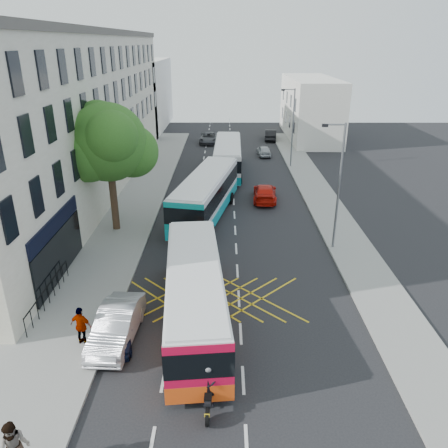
{
  "coord_description": "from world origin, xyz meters",
  "views": [
    {
      "loc": [
        -0.73,
        -13.69,
        12.53
      ],
      "look_at": [
        -0.8,
        10.92,
        2.2
      ],
      "focal_mm": 35.0,
      "sensor_mm": 36.0,
      "label": 1
    }
  ],
  "objects_px": {
    "distant_car_grey": "(209,138)",
    "distant_car_dark": "(271,135)",
    "street_tree": "(108,143)",
    "lamp_far": "(292,124)",
    "lamp_near": "(338,181)",
    "bus_mid": "(206,195)",
    "pedestrian_far": "(81,326)",
    "bus_far": "(228,157)",
    "bus_near": "(195,294)",
    "parked_car_blue": "(116,329)",
    "motorbike": "(209,387)",
    "red_hatchback": "(265,192)",
    "pedestrian_near": "(15,448)",
    "distant_car_silver": "(264,151)",
    "parked_car_silver": "(117,325)"
  },
  "relations": [
    {
      "from": "bus_near",
      "to": "pedestrian_near",
      "type": "relative_size",
      "value": 5.83
    },
    {
      "from": "motorbike",
      "to": "pedestrian_far",
      "type": "bearing_deg",
      "value": 149.59
    },
    {
      "from": "pedestrian_far",
      "to": "lamp_far",
      "type": "bearing_deg",
      "value": -96.33
    },
    {
      "from": "bus_far",
      "to": "lamp_near",
      "type": "bearing_deg",
      "value": -68.45
    },
    {
      "from": "lamp_far",
      "to": "pedestrian_far",
      "type": "distance_m",
      "value": 32.86
    },
    {
      "from": "street_tree",
      "to": "lamp_near",
      "type": "relative_size",
      "value": 1.1
    },
    {
      "from": "motorbike",
      "to": "red_hatchback",
      "type": "bearing_deg",
      "value": 81.59
    },
    {
      "from": "street_tree",
      "to": "bus_mid",
      "type": "bearing_deg",
      "value": 23.92
    },
    {
      "from": "lamp_far",
      "to": "red_hatchback",
      "type": "distance_m",
      "value": 11.8
    },
    {
      "from": "distant_car_dark",
      "to": "distant_car_silver",
      "type": "bearing_deg",
      "value": 85.36
    },
    {
      "from": "distant_car_grey",
      "to": "distant_car_dark",
      "type": "xyz_separation_m",
      "value": [
        8.43,
        1.96,
        0.03
      ]
    },
    {
      "from": "lamp_far",
      "to": "bus_far",
      "type": "xyz_separation_m",
      "value": [
        -6.66,
        -2.14,
        -2.95
      ]
    },
    {
      "from": "street_tree",
      "to": "lamp_far",
      "type": "height_order",
      "value": "street_tree"
    },
    {
      "from": "bus_far",
      "to": "distant_car_dark",
      "type": "relative_size",
      "value": 2.64
    },
    {
      "from": "red_hatchback",
      "to": "street_tree",
      "type": "bearing_deg",
      "value": 34.3
    },
    {
      "from": "street_tree",
      "to": "bus_far",
      "type": "height_order",
      "value": "street_tree"
    },
    {
      "from": "lamp_near",
      "to": "parked_car_blue",
      "type": "distance_m",
      "value": 15.67
    },
    {
      "from": "street_tree",
      "to": "bus_mid",
      "type": "distance_m",
      "value": 8.29
    },
    {
      "from": "red_hatchback",
      "to": "pedestrian_far",
      "type": "distance_m",
      "value": 21.62
    },
    {
      "from": "street_tree",
      "to": "parked_car_blue",
      "type": "bearing_deg",
      "value": -76.88
    },
    {
      "from": "lamp_far",
      "to": "pedestrian_far",
      "type": "relative_size",
      "value": 4.37
    },
    {
      "from": "bus_far",
      "to": "distant_car_dark",
      "type": "bearing_deg",
      "value": 70.89
    },
    {
      "from": "lamp_near",
      "to": "bus_mid",
      "type": "distance_m",
      "value": 10.58
    },
    {
      "from": "lamp_near",
      "to": "parked_car_blue",
      "type": "bearing_deg",
      "value": -141.11
    },
    {
      "from": "distant_car_silver",
      "to": "motorbike",
      "type": "bearing_deg",
      "value": 78.78
    },
    {
      "from": "lamp_far",
      "to": "parked_car_silver",
      "type": "relative_size",
      "value": 1.72
    },
    {
      "from": "bus_far",
      "to": "distant_car_grey",
      "type": "xyz_separation_m",
      "value": [
        -2.47,
        14.24,
        -0.99
      ]
    },
    {
      "from": "street_tree",
      "to": "motorbike",
      "type": "distance_m",
      "value": 18.67
    },
    {
      "from": "bus_near",
      "to": "distant_car_grey",
      "type": "bearing_deg",
      "value": 85.73
    },
    {
      "from": "lamp_near",
      "to": "pedestrian_far",
      "type": "distance_m",
      "value": 16.87
    },
    {
      "from": "bus_near",
      "to": "distant_car_dark",
      "type": "xyz_separation_m",
      "value": [
        7.65,
        42.22,
        -0.92
      ]
    },
    {
      "from": "lamp_near",
      "to": "bus_near",
      "type": "distance_m",
      "value": 12.05
    },
    {
      "from": "lamp_near",
      "to": "motorbike",
      "type": "xyz_separation_m",
      "value": [
        -7.52,
        -13.41,
        -3.67
      ]
    },
    {
      "from": "bus_far",
      "to": "parked_car_blue",
      "type": "bearing_deg",
      "value": -99.53
    },
    {
      "from": "distant_car_grey",
      "to": "pedestrian_far",
      "type": "relative_size",
      "value": 2.65
    },
    {
      "from": "bus_near",
      "to": "distant_car_silver",
      "type": "height_order",
      "value": "bus_near"
    },
    {
      "from": "bus_near",
      "to": "motorbike",
      "type": "height_order",
      "value": "bus_near"
    },
    {
      "from": "parked_car_blue",
      "to": "distant_car_dark",
      "type": "relative_size",
      "value": 0.85
    },
    {
      "from": "lamp_far",
      "to": "bus_mid",
      "type": "relative_size",
      "value": 0.67
    },
    {
      "from": "lamp_near",
      "to": "distant_car_grey",
      "type": "xyz_separation_m",
      "value": [
        -9.13,
        32.1,
        -3.94
      ]
    },
    {
      "from": "parked_car_blue",
      "to": "pedestrian_far",
      "type": "bearing_deg",
      "value": -172.6
    },
    {
      "from": "motorbike",
      "to": "distant_car_grey",
      "type": "bearing_deg",
      "value": 93.46
    },
    {
      "from": "street_tree",
      "to": "pedestrian_near",
      "type": "bearing_deg",
      "value": -85.85
    },
    {
      "from": "bus_mid",
      "to": "parked_car_silver",
      "type": "xyz_separation_m",
      "value": [
        -3.41,
        -15.17,
        -0.96
      ]
    },
    {
      "from": "parked_car_blue",
      "to": "motorbike",
      "type": "bearing_deg",
      "value": -49.85
    },
    {
      "from": "parked_car_silver",
      "to": "pedestrian_far",
      "type": "relative_size",
      "value": 2.54
    },
    {
      "from": "bus_near",
      "to": "distant_car_grey",
      "type": "height_order",
      "value": "bus_near"
    },
    {
      "from": "pedestrian_near",
      "to": "lamp_far",
      "type": "bearing_deg",
      "value": 57.37
    },
    {
      "from": "bus_far",
      "to": "parked_car_blue",
      "type": "height_order",
      "value": "bus_far"
    },
    {
      "from": "street_tree",
      "to": "distant_car_grey",
      "type": "bearing_deg",
      "value": 79.17
    }
  ]
}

